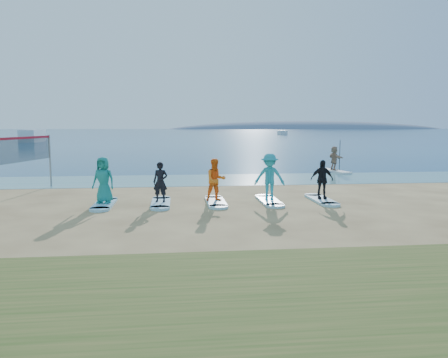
{
  "coord_description": "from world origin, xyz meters",
  "views": [
    {
      "loc": [
        -2.77,
        -12.99,
        2.98
      ],
      "look_at": [
        -1.1,
        2.0,
        1.1
      ],
      "focal_mm": 35.0,
      "sensor_mm": 36.0,
      "label": 1
    }
  ],
  "objects": [
    {
      "name": "ground",
      "position": [
        0.0,
        0.0,
        0.0
      ],
      "size": [
        600.0,
        600.0,
        0.0
      ],
      "primitive_type": "plane",
      "color": "tan",
      "rests_on": "ground"
    },
    {
      "name": "shallow_water",
      "position": [
        0.0,
        10.5,
        0.01
      ],
      "size": [
        600.0,
        600.0,
        0.0
      ],
      "primitive_type": "plane",
      "color": "teal",
      "rests_on": "ground"
    },
    {
      "name": "ocean",
      "position": [
        0.0,
        160.0,
        0.01
      ],
      "size": [
        600.0,
        600.0,
        0.0
      ],
      "primitive_type": "plane",
      "color": "navy",
      "rests_on": "ground"
    },
    {
      "name": "island_ridge",
      "position": [
        95.0,
        300.0,
        0.0
      ],
      "size": [
        220.0,
        56.0,
        18.0
      ],
      "primitive_type": "ellipsoid",
      "color": "slate",
      "rests_on": "ground"
    },
    {
      "name": "paddleboard",
      "position": [
        7.24,
        13.67,
        0.06
      ],
      "size": [
        1.27,
        3.08,
        0.12
      ],
      "primitive_type": "cube",
      "rotation": [
        0.0,
        0.0,
        0.2
      ],
      "color": "silver",
      "rests_on": "ground"
    },
    {
      "name": "paddleboarder",
      "position": [
        7.24,
        13.67,
        0.88
      ],
      "size": [
        0.71,
        1.46,
        1.51
      ],
      "primitive_type": "imported",
      "rotation": [
        0.0,
        0.0,
        1.77
      ],
      "color": "tan",
      "rests_on": "paddleboard"
    },
    {
      "name": "boat_offshore_a",
      "position": [
        -27.8,
        67.56,
        0.0
      ],
      "size": [
        2.84,
        8.15,
        2.12
      ],
      "primitive_type": "cube",
      "rotation": [
        0.0,
        0.0,
        0.03
      ],
      "color": "silver",
      "rests_on": "ground"
    },
    {
      "name": "boat_offshore_b",
      "position": [
        28.31,
        112.4,
        0.0
      ],
      "size": [
        2.36,
        5.56,
        1.37
      ],
      "primitive_type": "cube",
      "rotation": [
        0.0,
        0.0,
        -0.05
      ],
      "color": "silver",
      "rests_on": "ground"
    },
    {
      "name": "surfboard_0",
      "position": [
        -5.44,
        3.4,
        0.04
      ],
      "size": [
        0.7,
        2.2,
        0.09
      ],
      "primitive_type": "cube",
      "color": "#98D4EB",
      "rests_on": "ground"
    },
    {
      "name": "student_0",
      "position": [
        -5.44,
        3.4,
        0.95
      ],
      "size": [
        0.97,
        0.78,
        1.72
      ],
      "primitive_type": "imported",
      "rotation": [
        0.0,
        0.0,
        -0.31
      ],
      "color": "#1A8078",
      "rests_on": "surfboard_0"
    },
    {
      "name": "surfboard_1",
      "position": [
        -3.35,
        3.4,
        0.04
      ],
      "size": [
        0.7,
        2.2,
        0.09
      ],
      "primitive_type": "cube",
      "color": "#98D4EB",
      "rests_on": "ground"
    },
    {
      "name": "student_1",
      "position": [
        -3.35,
        3.4,
        0.84
      ],
      "size": [
        0.62,
        0.47,
        1.51
      ],
      "primitive_type": "imported",
      "rotation": [
        0.0,
        0.0,
        -0.22
      ],
      "color": "black",
      "rests_on": "surfboard_1"
    },
    {
      "name": "surfboard_2",
      "position": [
        -1.27,
        3.4,
        0.04
      ],
      "size": [
        0.7,
        2.2,
        0.09
      ],
      "primitive_type": "cube",
      "color": "#98D4EB",
      "rests_on": "ground"
    },
    {
      "name": "student_2",
      "position": [
        -1.27,
        3.4,
        0.9
      ],
      "size": [
        0.88,
        0.74,
        1.61
      ],
      "primitive_type": "imported",
      "rotation": [
        0.0,
        0.0,
        0.18
      ],
      "color": "orange",
      "rests_on": "surfboard_2"
    },
    {
      "name": "surfboard_3",
      "position": [
        0.82,
        3.4,
        0.04
      ],
      "size": [
        0.7,
        2.2,
        0.09
      ],
      "primitive_type": "cube",
      "color": "#98D4EB",
      "rests_on": "ground"
    },
    {
      "name": "student_3",
      "position": [
        0.82,
        3.4,
        0.99
      ],
      "size": [
        1.29,
        0.93,
        1.79
      ],
      "primitive_type": "imported",
      "rotation": [
        0.0,
        0.0,
        -0.25
      ],
      "color": "teal",
      "rests_on": "surfboard_3"
    },
    {
      "name": "surfboard_4",
      "position": [
        2.9,
        3.4,
        0.04
      ],
      "size": [
        0.7,
        2.2,
        0.09
      ],
      "primitive_type": "cube",
      "color": "#98D4EB",
      "rests_on": "ground"
    },
    {
      "name": "student_4",
      "position": [
        2.9,
        3.4,
        0.85
      ],
      "size": [
        0.91,
        0.4,
        1.53
      ],
      "primitive_type": "imported",
      "rotation": [
        0.0,
        0.0,
        -0.03
      ],
      "color": "black",
      "rests_on": "surfboard_4"
    }
  ]
}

